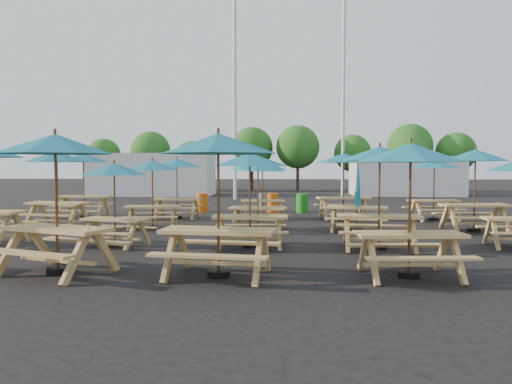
# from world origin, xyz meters

# --- Properties ---
(ground) EXTENTS (120.00, 120.00, 0.00)m
(ground) POSITION_xyz_m (0.00, 0.00, 0.00)
(ground) COLOR black
(ground) RESTS_ON ground
(picnic_unit_2) EXTENTS (2.34, 2.34, 2.47)m
(picnic_unit_2) POSITION_xyz_m (-6.22, 0.19, 2.11)
(picnic_unit_2) COLOR tan
(picnic_unit_2) RESTS_ON ground
(picnic_unit_3) EXTENTS (2.03, 2.03, 2.49)m
(picnic_unit_3) POSITION_xyz_m (-6.70, 3.40, 2.12)
(picnic_unit_3) COLOR tan
(picnic_unit_3) RESTS_ON ground
(picnic_unit_4) EXTENTS (2.69, 2.69, 2.57)m
(picnic_unit_4) POSITION_xyz_m (-3.16, -6.36, 2.20)
(picnic_unit_4) COLOR tan
(picnic_unit_4) RESTS_ON ground
(picnic_unit_5) EXTENTS (2.04, 2.04, 2.06)m
(picnic_unit_5) POSITION_xyz_m (-3.19, -3.19, 1.76)
(picnic_unit_5) COLOR tan
(picnic_unit_5) RESTS_ON ground
(picnic_unit_6) EXTENTS (1.94, 1.94, 2.16)m
(picnic_unit_6) POSITION_xyz_m (-3.17, 0.20, 1.85)
(picnic_unit_6) COLOR tan
(picnic_unit_6) RESTS_ON ground
(picnic_unit_7) EXTENTS (1.91, 1.91, 2.27)m
(picnic_unit_7) POSITION_xyz_m (-3.07, 3.27, 1.94)
(picnic_unit_7) COLOR tan
(picnic_unit_7) RESTS_ON ground
(picnic_unit_8) EXTENTS (2.33, 2.33, 2.57)m
(picnic_unit_8) POSITION_xyz_m (-0.18, -6.43, 2.19)
(picnic_unit_8) COLOR tan
(picnic_unit_8) RESTS_ON ground
(picnic_unit_9) EXTENTS (1.97, 1.97, 2.31)m
(picnic_unit_9) POSITION_xyz_m (0.14, -3.17, 1.97)
(picnic_unit_9) COLOR tan
(picnic_unit_9) RESTS_ON ground
(picnic_unit_10) EXTENTS (2.03, 2.03, 2.18)m
(picnic_unit_10) POSITION_xyz_m (0.16, -0.15, 1.86)
(picnic_unit_10) COLOR tan
(picnic_unit_10) RESTS_ON ground
(picnic_unit_11) EXTENTS (1.83, 1.83, 2.09)m
(picnic_unit_11) POSITION_xyz_m (0.13, 3.42, 1.78)
(picnic_unit_11) COLOR tan
(picnic_unit_11) RESTS_ON ground
(picnic_unit_12) EXTENTS (2.11, 2.11, 2.39)m
(picnic_unit_12) POSITION_xyz_m (3.19, -6.27, 2.04)
(picnic_unit_12) COLOR tan
(picnic_unit_12) RESTS_ON ground
(picnic_unit_13) EXTENTS (2.13, 2.13, 2.45)m
(picnic_unit_13) POSITION_xyz_m (3.20, -3.32, 2.09)
(picnic_unit_13) COLOR tan
(picnic_unit_13) RESTS_ON ground
(picnic_unit_14) EXTENTS (2.06, 1.88, 2.28)m
(picnic_unit_14) POSITION_xyz_m (3.14, -0.13, 0.93)
(picnic_unit_14) COLOR tan
(picnic_unit_14) RESTS_ON ground
(picnic_unit_15) EXTENTS (2.22, 2.22, 2.46)m
(picnic_unit_15) POSITION_xyz_m (3.13, 3.42, 2.10)
(picnic_unit_15) COLOR tan
(picnic_unit_15) RESTS_ON ground
(picnic_unit_18) EXTENTS (2.17, 2.17, 2.49)m
(picnic_unit_18) POSITION_xyz_m (6.65, 0.12, 2.12)
(picnic_unit_18) COLOR tan
(picnic_unit_18) RESTS_ON ground
(picnic_unit_19) EXTENTS (2.13, 2.13, 2.24)m
(picnic_unit_19) POSITION_xyz_m (6.34, 3.18, 1.91)
(picnic_unit_19) COLOR tan
(picnic_unit_19) RESTS_ON ground
(waste_bin_0) EXTENTS (0.50, 0.50, 0.80)m
(waste_bin_0) POSITION_xyz_m (-2.59, 5.99, 0.40)
(waste_bin_0) COLOR orange
(waste_bin_0) RESTS_ON ground
(waste_bin_1) EXTENTS (0.50, 0.50, 0.80)m
(waste_bin_1) POSITION_xyz_m (0.04, 6.34, 0.40)
(waste_bin_1) COLOR gray
(waste_bin_1) RESTS_ON ground
(waste_bin_2) EXTENTS (0.50, 0.50, 0.80)m
(waste_bin_2) POSITION_xyz_m (0.42, 6.21, 0.40)
(waste_bin_2) COLOR orange
(waste_bin_2) RESTS_ON ground
(waste_bin_3) EXTENTS (0.50, 0.50, 0.80)m
(waste_bin_3) POSITION_xyz_m (0.32, 6.43, 0.40)
(waste_bin_3) COLOR orange
(waste_bin_3) RESTS_ON ground
(waste_bin_4) EXTENTS (0.50, 0.50, 0.80)m
(waste_bin_4) POSITION_xyz_m (1.69, 5.92, 0.40)
(waste_bin_4) COLOR #1A8F1E
(waste_bin_4) RESTS_ON ground
(mast_0) EXTENTS (0.20, 0.20, 12.00)m
(mast_0) POSITION_xyz_m (-2.00, 14.00, 6.00)
(mast_0) COLOR silver
(mast_0) RESTS_ON ground
(mast_1) EXTENTS (0.20, 0.20, 12.00)m
(mast_1) POSITION_xyz_m (4.50, 16.00, 6.00)
(mast_1) COLOR silver
(mast_1) RESTS_ON ground
(event_tent_0) EXTENTS (8.00, 4.00, 2.80)m
(event_tent_0) POSITION_xyz_m (-8.00, 18.00, 1.40)
(event_tent_0) COLOR silver
(event_tent_0) RESTS_ON ground
(event_tent_1) EXTENTS (7.00, 4.00, 2.60)m
(event_tent_1) POSITION_xyz_m (9.00, 19.00, 1.30)
(event_tent_1) COLOR silver
(event_tent_1) RESTS_ON ground
(tree_0) EXTENTS (2.80, 2.80, 4.24)m
(tree_0) POSITION_xyz_m (-14.07, 25.25, 2.83)
(tree_0) COLOR #382314
(tree_0) RESTS_ON ground
(tree_1) EXTENTS (3.11, 3.11, 4.72)m
(tree_1) POSITION_xyz_m (-9.74, 23.90, 3.15)
(tree_1) COLOR #382314
(tree_1) RESTS_ON ground
(tree_2) EXTENTS (2.59, 2.59, 3.93)m
(tree_2) POSITION_xyz_m (-6.39, 23.65, 2.62)
(tree_2) COLOR #382314
(tree_2) RESTS_ON ground
(tree_3) EXTENTS (3.36, 3.36, 5.09)m
(tree_3) POSITION_xyz_m (-1.75, 24.72, 3.41)
(tree_3) COLOR #382314
(tree_3) RESTS_ON ground
(tree_4) EXTENTS (3.41, 3.41, 5.17)m
(tree_4) POSITION_xyz_m (1.90, 24.26, 3.46)
(tree_4) COLOR #382314
(tree_4) RESTS_ON ground
(tree_5) EXTENTS (2.94, 2.94, 4.45)m
(tree_5) POSITION_xyz_m (6.22, 24.67, 2.97)
(tree_5) COLOR #382314
(tree_5) RESTS_ON ground
(tree_6) EXTENTS (3.38, 3.38, 5.13)m
(tree_6) POSITION_xyz_m (10.23, 22.90, 3.43)
(tree_6) COLOR #382314
(tree_6) RESTS_ON ground
(tree_7) EXTENTS (2.95, 2.95, 4.48)m
(tree_7) POSITION_xyz_m (13.63, 22.92, 2.99)
(tree_7) COLOR #382314
(tree_7) RESTS_ON ground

